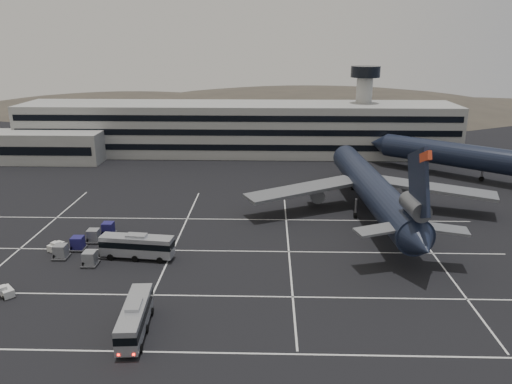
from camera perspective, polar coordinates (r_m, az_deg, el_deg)
ground at (r=74.38m, az=-5.48°, el=-7.96°), size 260.00×260.00×0.00m
lane_markings at (r=74.92m, az=-4.69°, el=-7.74°), size 90.00×55.62×0.01m
terminal at (r=140.54m, az=-3.30°, el=7.17°), size 125.00×26.00×24.00m
hills at (r=240.88m, az=3.75°, el=6.85°), size 352.00×180.00×44.00m
trijet_main at (r=93.41m, az=13.17°, el=0.43°), size 47.38×57.66×18.08m
trijet_far at (r=124.04m, az=25.06°, el=3.48°), size 47.96×41.30×18.08m
bus_near at (r=58.49m, az=-13.67°, el=-13.68°), size 3.27×10.70×3.72m
bus_far at (r=76.42m, az=-13.43°, el=-5.94°), size 11.14×3.77×3.86m
tug_a at (r=83.51m, az=-21.93°, el=-5.78°), size 2.30×2.78×1.56m
tug_b at (r=72.08m, az=-26.61°, el=-10.13°), size 2.70×2.70×1.54m
uld_cluster at (r=81.48m, az=-17.99°, el=-5.66°), size 11.02×14.89×2.11m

